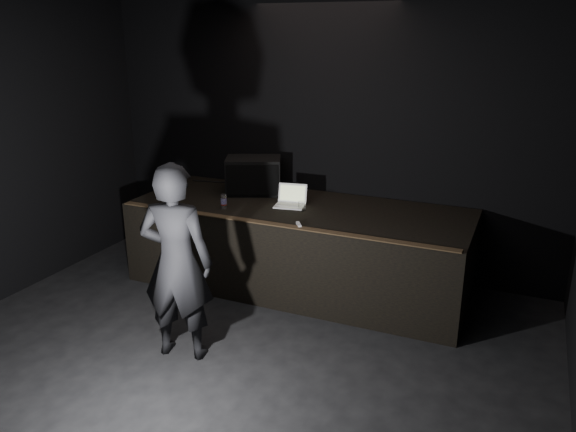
% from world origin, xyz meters
% --- Properties ---
extents(ground, '(7.00, 7.00, 0.00)m').
position_xyz_m(ground, '(0.00, 0.00, 0.00)').
color(ground, black).
rests_on(ground, ground).
extents(room_walls, '(6.10, 7.10, 3.52)m').
position_xyz_m(room_walls, '(0.00, 0.00, 2.02)').
color(room_walls, black).
rests_on(room_walls, ground).
extents(stage_riser, '(4.00, 1.50, 1.00)m').
position_xyz_m(stage_riser, '(0.00, 2.73, 0.50)').
color(stage_riser, black).
rests_on(stage_riser, ground).
extents(riser_lip, '(3.92, 0.10, 0.01)m').
position_xyz_m(riser_lip, '(0.00, 2.02, 1.01)').
color(riser_lip, brown).
rests_on(riser_lip, stage_riser).
extents(stage_monitor, '(0.82, 0.72, 0.46)m').
position_xyz_m(stage_monitor, '(-0.77, 3.05, 1.23)').
color(stage_monitor, black).
rests_on(stage_monitor, stage_riser).
extents(cable, '(0.87, 0.19, 0.02)m').
position_xyz_m(cable, '(-1.38, 3.31, 1.01)').
color(cable, black).
rests_on(cable, stage_riser).
extents(laptop, '(0.39, 0.36, 0.24)m').
position_xyz_m(laptop, '(-0.12, 2.75, 1.06)').
color(laptop, white).
rests_on(laptop, stage_riser).
extents(beer_can, '(0.07, 0.07, 0.17)m').
position_xyz_m(beer_can, '(-0.78, 2.31, 1.08)').
color(beer_can, silver).
rests_on(beer_can, stage_riser).
extents(plastic_cup, '(0.09, 0.09, 0.11)m').
position_xyz_m(plastic_cup, '(0.09, 2.59, 1.06)').
color(plastic_cup, white).
rests_on(plastic_cup, stage_riser).
extents(wii_remote, '(0.11, 0.14, 0.03)m').
position_xyz_m(wii_remote, '(0.26, 2.09, 1.01)').
color(wii_remote, silver).
rests_on(wii_remote, stage_riser).
extents(person, '(0.77, 0.58, 1.90)m').
position_xyz_m(person, '(-0.43, 0.83, 0.95)').
color(person, black).
rests_on(person, ground).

